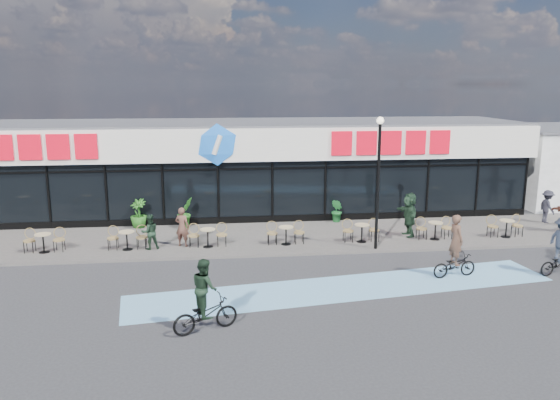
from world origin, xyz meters
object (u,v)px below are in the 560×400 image
Objects in this scene: potted_plant_left at (138,213)px; patron_right at (150,232)px; patron_left at (182,227)px; pedestrian_b at (547,206)px; lamp_post at (378,172)px; pedestrian_a at (409,214)px; cyclist_a at (455,255)px; potted_plant_mid at (185,212)px; potted_plant_right at (337,211)px.

patron_right is at bearing -75.33° from potted_plant_left.
patron_left is 16.78m from pedestrian_b.
patron_left is 1.13× the size of patron_right.
lamp_post reaches higher than potted_plant_left.
pedestrian_a is at bearing 101.96° from pedestrian_b.
potted_plant_left is 3.83m from patron_left.
cyclist_a is (-7.30, -6.30, -0.11)m from pedestrian_b.
patron_left is (-7.57, 1.21, -2.27)m from lamp_post.
potted_plant_mid is 2.94m from patron_left.
patron_right reaches higher than potted_plant_left.
pedestrian_a is at bearing -156.23° from patron_left.
cyclist_a is (11.52, -7.59, 0.02)m from potted_plant_left.
potted_plant_left is 3.57m from patron_right.
pedestrian_b is at bearing -3.63° from potted_plant_mid.
patron_left is at bearing 154.79° from cyclist_a.
pedestrian_a is 1.22× the size of pedestrian_b.
lamp_post is 3.75× the size of potted_plant_mid.
potted_plant_right is 0.58× the size of pedestrian_a.
potted_plant_left is 0.93× the size of patron_right.
potted_plant_mid is at bearing -178.71° from potted_plant_right.
potted_plant_right is 0.78× the size of patron_right.
cyclist_a reaches higher than potted_plant_mid.
patron_left is (2.14, -3.18, 0.14)m from potted_plant_left.
pedestrian_a is at bearing -46.81° from potted_plant_right.
potted_plant_right is (7.02, 0.16, -0.14)m from potted_plant_mid.
patron_right is at bearing 173.91° from lamp_post.
potted_plant_left is 0.69× the size of pedestrian_a.
potted_plant_mid is (2.09, -0.24, 0.04)m from potted_plant_left.
pedestrian_a is (1.92, 1.63, -2.12)m from lamp_post.
patron_left is at bearing 170.89° from lamp_post.
patron_left is at bearing -156.04° from potted_plant_right.
patron_right reaches higher than potted_plant_mid.
pedestrian_b is 0.70× the size of cyclist_a.
cyclist_a reaches higher than patron_left.
patron_left is 0.84× the size of pedestrian_a.
potted_plant_mid is at bearing -129.43° from patron_right.
potted_plant_right is at bearing 1.29° from potted_plant_mid.
potted_plant_right is 0.69× the size of patron_left.
pedestrian_b is (16.68, 1.88, -0.02)m from patron_left.
lamp_post is 3.25× the size of patron_left.
potted_plant_left is 1.19× the size of potted_plant_right.
pedestrian_b is (16.72, -1.06, 0.08)m from potted_plant_mid.
pedestrian_b is at bearing 40.79° from cyclist_a.
potted_plant_mid is 1.26× the size of potted_plant_right.
cyclist_a is (9.38, -4.42, -0.13)m from patron_left.
lamp_post is 9.88m from pedestrian_b.
pedestrian_b is 9.64m from cyclist_a.
pedestrian_b is at bearing 167.75° from patron_right.
potted_plant_mid is 11.95m from cyclist_a.
pedestrian_a reaches higher than potted_plant_mid.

